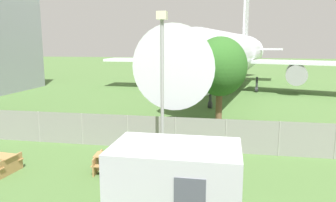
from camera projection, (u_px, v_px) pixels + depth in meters
perimeter_fence at (127, 131)px, 17.18m from camera, size 56.07×0.07×1.72m
airplane at (230, 56)px, 36.05m from camera, size 30.78×39.74×13.70m
portable_cabin at (176, 184)px, 9.92m from camera, size 3.84×2.49×2.41m
picnic_bench_open_grass at (118, 161)px, 13.92m from camera, size 2.09×1.59×0.76m
tree_left_of_cabin at (220, 67)px, 19.55m from camera, size 3.23×3.23×5.82m
light_mast at (162, 70)px, 14.84m from camera, size 0.44×0.44×6.80m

